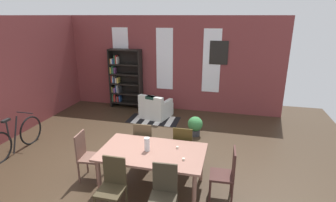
% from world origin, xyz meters
% --- Properties ---
extents(ground_plane, '(10.48, 10.48, 0.00)m').
position_xyz_m(ground_plane, '(0.00, 0.00, 0.00)').
color(ground_plane, '#37291B').
extents(back_wall_brick, '(7.49, 0.12, 3.04)m').
position_xyz_m(back_wall_brick, '(0.00, 4.09, 1.52)').
color(back_wall_brick, brown).
rests_on(back_wall_brick, ground).
extents(window_pane_0, '(0.55, 0.02, 1.98)m').
position_xyz_m(window_pane_0, '(-1.51, 4.02, 1.67)').
color(window_pane_0, white).
extents(window_pane_1, '(0.55, 0.02, 1.98)m').
position_xyz_m(window_pane_1, '(0.00, 4.02, 1.67)').
color(window_pane_1, white).
extents(window_pane_2, '(0.55, 0.02, 1.98)m').
position_xyz_m(window_pane_2, '(1.51, 4.02, 1.67)').
color(window_pane_2, white).
extents(dining_table, '(1.86, 1.08, 0.75)m').
position_xyz_m(dining_table, '(0.90, -0.32, 0.68)').
color(dining_table, '#8C5F50').
rests_on(dining_table, ground).
extents(vase_on_table, '(0.10, 0.10, 0.25)m').
position_xyz_m(vase_on_table, '(0.81, -0.32, 0.88)').
color(vase_on_table, silver).
rests_on(vase_on_table, dining_table).
extents(tealight_candle_0, '(0.04, 0.04, 0.04)m').
position_xyz_m(tealight_candle_0, '(1.50, -0.49, 0.77)').
color(tealight_candle_0, silver).
rests_on(tealight_candle_0, dining_table).
extents(tealight_candle_1, '(0.04, 0.04, 0.04)m').
position_xyz_m(tealight_candle_1, '(1.31, -0.11, 0.77)').
color(tealight_candle_1, silver).
rests_on(tealight_candle_1, dining_table).
extents(dining_chair_near_right, '(0.43, 0.43, 0.95)m').
position_xyz_m(dining_chair_near_right, '(1.31, -1.08, 0.51)').
color(dining_chair_near_right, '#362F22').
rests_on(dining_chair_near_right, ground).
extents(dining_chair_near_left, '(0.40, 0.40, 0.95)m').
position_xyz_m(dining_chair_near_left, '(0.48, -1.08, 0.51)').
color(dining_chair_near_left, '#39301D').
rests_on(dining_chair_near_left, ground).
extents(dining_chair_far_left, '(0.42, 0.42, 0.95)m').
position_xyz_m(dining_chair_far_left, '(0.49, 0.45, 0.51)').
color(dining_chair_far_left, '#4C3F2A').
rests_on(dining_chair_far_left, ground).
extents(dining_chair_head_left, '(0.44, 0.44, 0.95)m').
position_xyz_m(dining_chair_head_left, '(-0.40, -0.32, 0.51)').
color(dining_chair_head_left, brown).
rests_on(dining_chair_head_left, ground).
extents(dining_chair_head_right, '(0.42, 0.42, 0.95)m').
position_xyz_m(dining_chair_head_right, '(2.20, -0.31, 0.51)').
color(dining_chair_head_right, '#412420').
rests_on(dining_chair_head_right, ground).
extents(dining_chair_far_right, '(0.41, 0.41, 0.95)m').
position_xyz_m(dining_chair_far_right, '(1.32, 0.45, 0.51)').
color(dining_chair_far_right, '#3D3113').
rests_on(dining_chair_far_right, ground).
extents(bookshelf_tall, '(1.10, 0.33, 1.98)m').
position_xyz_m(bookshelf_tall, '(-1.38, 3.83, 0.98)').
color(bookshelf_tall, black).
rests_on(bookshelf_tall, ground).
extents(armchair_white, '(0.97, 0.97, 0.75)m').
position_xyz_m(armchair_white, '(-0.07, 3.13, 0.28)').
color(armchair_white, silver).
rests_on(armchair_white, ground).
extents(bicycle_second, '(0.44, 1.67, 0.90)m').
position_xyz_m(bicycle_second, '(-2.55, 0.21, 0.35)').
color(bicycle_second, black).
rests_on(bicycle_second, ground).
extents(potted_plant_by_shelf, '(0.39, 0.39, 0.52)m').
position_xyz_m(potted_plant_by_shelf, '(1.32, 2.11, 0.28)').
color(potted_plant_by_shelf, '#333338').
rests_on(potted_plant_by_shelf, ground).
extents(striped_rug, '(1.55, 0.80, 0.01)m').
position_xyz_m(striped_rug, '(-0.06, 2.88, 0.00)').
color(striped_rug, black).
rests_on(striped_rug, ground).
extents(framed_picture, '(0.56, 0.03, 0.72)m').
position_xyz_m(framed_picture, '(1.72, 4.02, 1.94)').
color(framed_picture, black).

